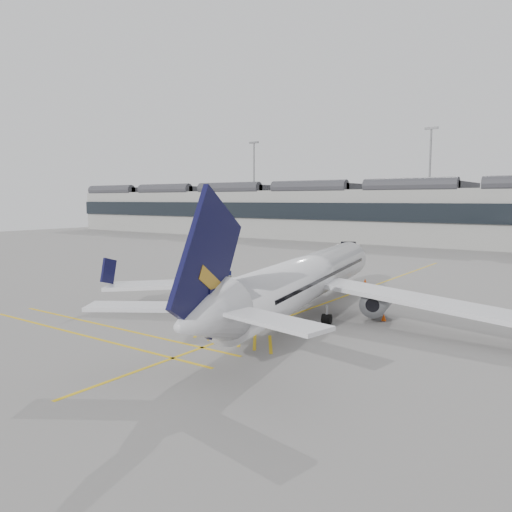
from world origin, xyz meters
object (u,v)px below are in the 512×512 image
Objects in this scene: belt_loader at (256,292)px; ramp_agent_a at (275,286)px; airliner_main at (304,280)px; baggage_cart_a at (216,289)px; ramp_agent_b at (279,284)px; pushback_tug at (216,281)px.

belt_loader is 2.11m from ramp_agent_a.
airliner_main is 9.79m from baggage_cart_a.
belt_loader reaches higher than ramp_agent_b.
pushback_tug is (-6.81, 2.57, 0.08)m from belt_loader.
baggage_cart_a is 6.71m from ramp_agent_b.
airliner_main is 20.87× the size of ramp_agent_b.
baggage_cart_a is 6.52m from pushback_tug.
belt_loader is at bearing 79.08° from ramp_agent_b.
belt_loader is at bearing -39.57° from pushback_tug.
ramp_agent_b reaches higher than pushback_tug.
pushback_tug is at bearing 108.72° from baggage_cart_a.
baggage_cart_a is 1.27× the size of ramp_agent_b.
ramp_agent_a is at bearing 102.89° from ramp_agent_b.
belt_loader is 1.65× the size of pushback_tug.
ramp_agent_b is 6.99m from pushback_tug.
airliner_main is 15.12m from pushback_tug.
airliner_main reaches higher than ramp_agent_b.
ramp_agent_b is at bearing -9.42° from pushback_tug.
ramp_agent_b is at bearing 85.46° from ramp_agent_a.
baggage_cart_a is at bearing 56.56° from ramp_agent_b.
ramp_agent_a is at bearing 128.09° from airliner_main.
ramp_agent_a is at bearing 43.04° from belt_loader.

